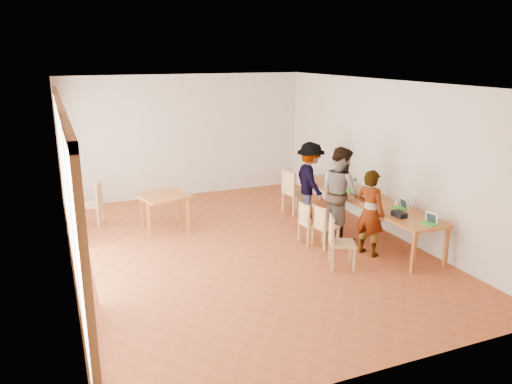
# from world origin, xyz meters

# --- Properties ---
(ground) EXTENTS (8.00, 8.00, 0.00)m
(ground) POSITION_xyz_m (0.00, 0.00, 0.00)
(ground) COLOR #9E4A26
(ground) RESTS_ON ground
(wall_back) EXTENTS (6.00, 0.10, 3.00)m
(wall_back) POSITION_xyz_m (0.00, 4.00, 1.50)
(wall_back) COLOR beige
(wall_back) RESTS_ON ground
(wall_front) EXTENTS (6.00, 0.10, 3.00)m
(wall_front) POSITION_xyz_m (0.00, -4.00, 1.50)
(wall_front) COLOR beige
(wall_front) RESTS_ON ground
(wall_right) EXTENTS (0.10, 8.00, 3.00)m
(wall_right) POSITION_xyz_m (3.00, 0.00, 1.50)
(wall_right) COLOR beige
(wall_right) RESTS_ON ground
(window_wall) EXTENTS (0.10, 8.00, 3.00)m
(window_wall) POSITION_xyz_m (-2.96, 0.00, 1.50)
(window_wall) COLOR white
(window_wall) RESTS_ON ground
(ceiling) EXTENTS (6.00, 8.00, 0.04)m
(ceiling) POSITION_xyz_m (0.00, 0.00, 3.02)
(ceiling) COLOR white
(ceiling) RESTS_ON wall_back
(communal_table) EXTENTS (0.80, 4.00, 0.75)m
(communal_table) POSITION_xyz_m (2.50, -0.09, 0.70)
(communal_table) COLOR #B15927
(communal_table) RESTS_ON ground
(side_table) EXTENTS (0.90, 0.90, 0.75)m
(side_table) POSITION_xyz_m (-1.14, 1.57, 0.67)
(side_table) COLOR #B15927
(side_table) RESTS_ON ground
(chair_near) EXTENTS (0.55, 0.55, 0.47)m
(chair_near) POSITION_xyz_m (1.12, -1.34, 0.55)
(chair_near) COLOR tan
(chair_near) RESTS_ON ground
(chair_mid) EXTENTS (0.45, 0.45, 0.43)m
(chair_mid) POSITION_xyz_m (1.34, -0.48, 0.50)
(chair_mid) COLOR tan
(chair_mid) RESTS_ON ground
(chair_far) EXTENTS (0.40, 0.40, 0.43)m
(chair_far) POSITION_xyz_m (1.19, -0.19, 0.49)
(chair_far) COLOR tan
(chair_far) RESTS_ON ground
(chair_empty) EXTENTS (0.54, 0.54, 0.53)m
(chair_empty) POSITION_xyz_m (1.73, 1.55, 0.61)
(chair_empty) COLOR tan
(chair_empty) RESTS_ON ground
(chair_spare) EXTENTS (0.55, 0.55, 0.50)m
(chair_spare) POSITION_xyz_m (-2.40, 2.42, 0.57)
(chair_spare) COLOR tan
(chair_spare) RESTS_ON ground
(person_near) EXTENTS (0.55, 0.66, 1.55)m
(person_near) POSITION_xyz_m (1.96, -1.07, 0.78)
(person_near) COLOR gray
(person_near) RESTS_ON ground
(person_mid) EXTENTS (0.72, 0.90, 1.79)m
(person_mid) POSITION_xyz_m (1.94, -0.10, 0.90)
(person_mid) COLOR gray
(person_mid) RESTS_ON ground
(person_far) EXTENTS (0.74, 1.14, 1.67)m
(person_far) POSITION_xyz_m (1.96, 1.16, 0.84)
(person_far) COLOR gray
(person_far) RESTS_ON ground
(laptop_near) EXTENTS (0.26, 0.28, 0.20)m
(laptop_near) POSITION_xyz_m (2.57, -1.88, 0.80)
(laptop_near) COLOR green
(laptop_near) RESTS_ON communal_table
(laptop_mid) EXTENTS (0.22, 0.26, 0.21)m
(laptop_mid) POSITION_xyz_m (2.67, -1.03, 0.81)
(laptop_mid) COLOR green
(laptop_mid) RESTS_ON communal_table
(laptop_far) EXTENTS (0.26, 0.29, 0.22)m
(laptop_far) POSITION_xyz_m (2.47, 0.38, 0.81)
(laptop_far) COLOR green
(laptop_far) RESTS_ON communal_table
(yellow_mug) EXTENTS (0.15, 0.15, 0.09)m
(yellow_mug) POSITION_xyz_m (2.52, 1.00, 0.80)
(yellow_mug) COLOR yellow
(yellow_mug) RESTS_ON communal_table
(green_bottle) EXTENTS (0.07, 0.07, 0.28)m
(green_bottle) POSITION_xyz_m (2.53, 0.31, 0.89)
(green_bottle) COLOR #126626
(green_bottle) RESTS_ON communal_table
(clear_glass) EXTENTS (0.07, 0.07, 0.09)m
(clear_glass) POSITION_xyz_m (2.74, -0.78, 0.80)
(clear_glass) COLOR silver
(clear_glass) RESTS_ON communal_table
(condiment_cup) EXTENTS (0.08, 0.08, 0.06)m
(condiment_cup) POSITION_xyz_m (2.21, 1.70, 0.78)
(condiment_cup) COLOR white
(condiment_cup) RESTS_ON communal_table
(pink_phone) EXTENTS (0.05, 0.10, 0.01)m
(pink_phone) POSITION_xyz_m (2.83, 0.78, 0.76)
(pink_phone) COLOR #CB3C74
(pink_phone) RESTS_ON communal_table
(black_pouch) EXTENTS (0.16, 0.26, 0.09)m
(black_pouch) POSITION_xyz_m (2.34, -1.37, 0.80)
(black_pouch) COLOR black
(black_pouch) RESTS_ON communal_table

